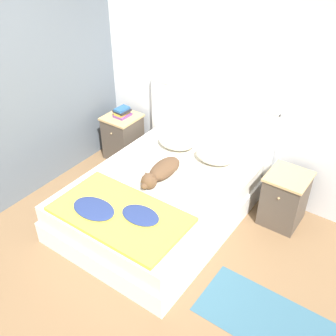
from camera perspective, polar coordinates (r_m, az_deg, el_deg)
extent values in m
plane|color=brown|center=(3.99, -10.44, -15.07)|extent=(16.00, 16.00, 0.00)
cube|color=silver|center=(4.63, 6.77, 12.52)|extent=(9.00, 0.06, 2.55)
cube|color=slate|center=(4.82, -16.92, 12.18)|extent=(0.06, 3.10, 2.55)
cube|color=white|center=(4.42, -1.55, -5.96)|extent=(1.61, 2.05, 0.26)
cube|color=silver|center=(4.27, -1.60, -3.56)|extent=(1.55, 1.99, 0.21)
cube|color=white|center=(4.89, 5.74, 4.50)|extent=(1.69, 0.04, 1.12)
cylinder|color=white|center=(4.63, 6.15, 10.49)|extent=(1.69, 0.06, 0.06)
cube|color=#4C4238|center=(5.41, -6.52, 4.42)|extent=(0.41, 0.43, 0.59)
cube|color=tan|center=(5.26, -6.74, 7.32)|extent=(0.43, 0.45, 0.03)
sphere|color=tan|center=(5.19, -8.23, 4.96)|extent=(0.02, 0.02, 0.02)
cube|color=#4C4238|center=(4.46, 16.50, -4.42)|extent=(0.41, 0.43, 0.59)
cube|color=tan|center=(4.28, 17.18, -1.21)|extent=(0.43, 0.45, 0.03)
sphere|color=tan|center=(4.19, 15.77, -4.26)|extent=(0.02, 0.02, 0.02)
ellipsoid|color=beige|center=(4.81, 1.32, 4.04)|extent=(0.48, 0.40, 0.16)
ellipsoid|color=beige|center=(4.58, 6.91, 2.01)|extent=(0.48, 0.40, 0.16)
cube|color=yellow|center=(3.84, -7.03, -6.63)|extent=(1.32, 0.75, 0.04)
ellipsoid|color=navy|center=(3.88, -10.73, -5.79)|extent=(0.46, 0.30, 0.04)
ellipsoid|color=navy|center=(3.76, -4.02, -6.84)|extent=(0.39, 0.26, 0.03)
ellipsoid|color=brown|center=(4.29, -0.54, -0.08)|extent=(0.23, 0.47, 0.17)
sphere|color=brown|center=(4.12, -2.76, -1.91)|extent=(0.17, 0.17, 0.17)
ellipsoid|color=brown|center=(4.08, -3.39, -2.56)|extent=(0.08, 0.10, 0.07)
cone|color=brown|center=(4.11, -3.20, -0.86)|extent=(0.06, 0.06, 0.06)
cone|color=brown|center=(4.06, -2.14, -1.32)|extent=(0.06, 0.06, 0.06)
ellipsoid|color=brown|center=(4.44, 1.31, 0.47)|extent=(0.14, 0.21, 0.06)
cube|color=#703D7F|center=(5.25, -6.61, 7.61)|extent=(0.17, 0.21, 0.03)
cube|color=gold|center=(5.24, -6.69, 7.94)|extent=(0.13, 0.19, 0.03)
cube|color=#232328|center=(5.23, -6.68, 8.27)|extent=(0.18, 0.21, 0.03)
cube|color=#285689|center=(5.21, -6.72, 8.51)|extent=(0.13, 0.20, 0.03)
cube|color=#335B70|center=(3.74, 13.94, -20.43)|extent=(1.17, 0.61, 0.00)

